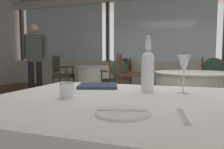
# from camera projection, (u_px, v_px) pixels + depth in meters

# --- Properties ---
(ground_plane) EXTENTS (13.86, 13.86, 0.00)m
(ground_plane) POSITION_uv_depth(u_px,v_px,m) (133.00, 140.00, 2.34)
(ground_plane) COLOR brown
(window_wall_far) EXTENTS (10.65, 0.14, 2.94)m
(window_wall_far) POSITION_uv_depth(u_px,v_px,m) (161.00, 50.00, 6.05)
(window_wall_far) COLOR beige
(window_wall_far) RESTS_ON ground_plane
(side_plate) EXTENTS (0.21, 0.21, 0.01)m
(side_plate) POSITION_uv_depth(u_px,v_px,m) (123.00, 112.00, 0.76)
(side_plate) COLOR white
(side_plate) RESTS_ON foreground_table
(butter_knife) EXTENTS (0.19, 0.06, 0.00)m
(butter_knife) POSITION_uv_depth(u_px,v_px,m) (123.00, 111.00, 0.76)
(butter_knife) COLOR silver
(butter_knife) RESTS_ON foreground_table
(dinner_fork) EXTENTS (0.04, 0.20, 0.00)m
(dinner_fork) POSITION_uv_depth(u_px,v_px,m) (183.00, 116.00, 0.72)
(dinner_fork) COLOR silver
(dinner_fork) RESTS_ON foreground_table
(water_bottle) EXTENTS (0.08, 0.08, 0.34)m
(water_bottle) POSITION_uv_depth(u_px,v_px,m) (148.00, 70.00, 1.22)
(water_bottle) COLOR white
(water_bottle) RESTS_ON foreground_table
(wine_glass) EXTENTS (0.07, 0.07, 0.23)m
(wine_glass) POSITION_uv_depth(u_px,v_px,m) (184.00, 66.00, 1.16)
(wine_glass) COLOR white
(wine_glass) RESTS_ON foreground_table
(water_tumbler) EXTENTS (0.07, 0.07, 0.08)m
(water_tumbler) POSITION_uv_depth(u_px,v_px,m) (67.00, 90.00, 1.05)
(water_tumbler) COLOR white
(water_tumbler) RESTS_ON foreground_table
(menu_book) EXTENTS (0.32, 0.30, 0.02)m
(menu_book) POSITION_uv_depth(u_px,v_px,m) (98.00, 86.00, 1.43)
(menu_book) COLOR #2D3856
(menu_book) RESTS_ON foreground_table
(background_table_0) EXTENTS (1.15, 1.15, 0.74)m
(background_table_0) POSITION_uv_depth(u_px,v_px,m) (194.00, 97.00, 3.01)
(background_table_0) COLOR white
(background_table_0) RESTS_ON ground_plane
(dining_chair_0_0) EXTENTS (0.53, 0.59, 1.01)m
(dining_chair_0_0) POSITION_uv_depth(u_px,v_px,m) (126.00, 81.00, 3.14)
(dining_chair_0_0) COLOR brown
(dining_chair_0_0) RESTS_ON ground_plane
(dining_chair_0_2) EXTENTS (0.63, 0.59, 0.96)m
(dining_chair_0_2) POSITION_uv_depth(u_px,v_px,m) (211.00, 79.00, 3.77)
(dining_chair_0_2) COLOR brown
(dining_chair_0_2) RESTS_ON ground_plane
(background_table_2) EXTENTS (1.27, 1.27, 0.74)m
(background_table_2) POSITION_uv_depth(u_px,v_px,m) (100.00, 80.00, 5.28)
(background_table_2) COLOR white
(background_table_2) RESTS_ON ground_plane
(dining_chair_2_0) EXTENTS (0.54, 0.59, 1.01)m
(dining_chair_2_0) POSITION_uv_depth(u_px,v_px,m) (60.00, 71.00, 5.39)
(dining_chair_2_0) COLOR brown
(dining_chair_2_0) RESTS_ON ground_plane
(dining_chair_2_1) EXTENTS (0.66, 0.65, 0.90)m
(dining_chair_2_1) POSITION_uv_depth(u_px,v_px,m) (117.00, 77.00, 4.29)
(dining_chair_2_1) COLOR brown
(dining_chair_2_1) RESTS_ON ground_plane
(dining_chair_2_2) EXTENTS (0.63, 0.59, 0.94)m
(dining_chair_2_2) POSITION_uv_depth(u_px,v_px,m) (123.00, 71.00, 6.10)
(dining_chair_2_2) COLOR brown
(dining_chair_2_2) RESTS_ON ground_plane
(diner_person_1) EXTENTS (0.44, 0.38, 1.73)m
(diner_person_1) POSITION_uv_depth(u_px,v_px,m) (35.00, 56.00, 4.70)
(diner_person_1) COLOR black
(diner_person_1) RESTS_ON ground_plane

